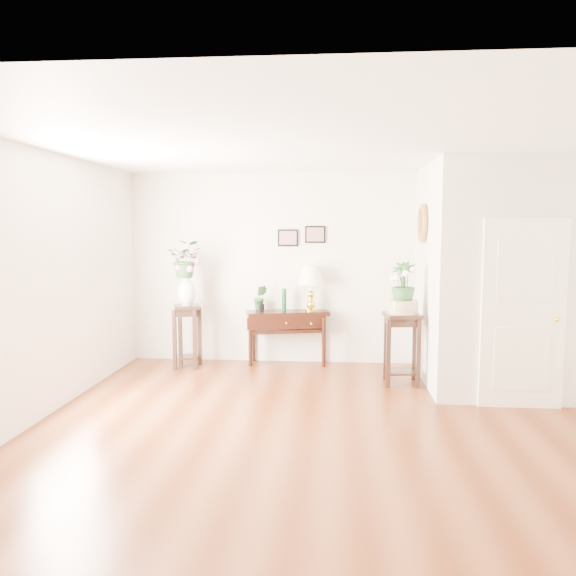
# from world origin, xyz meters

# --- Properties ---
(floor) EXTENTS (6.00, 5.50, 0.02)m
(floor) POSITION_xyz_m (0.00, 0.00, 0.00)
(floor) COLOR brown
(floor) RESTS_ON ground
(ceiling) EXTENTS (6.00, 5.50, 0.02)m
(ceiling) POSITION_xyz_m (0.00, 0.00, 2.80)
(ceiling) COLOR white
(ceiling) RESTS_ON ground
(wall_back) EXTENTS (6.00, 0.02, 2.80)m
(wall_back) POSITION_xyz_m (0.00, 2.75, 1.40)
(wall_back) COLOR silver
(wall_back) RESTS_ON ground
(wall_front) EXTENTS (6.00, 0.02, 2.80)m
(wall_front) POSITION_xyz_m (0.00, -2.75, 1.40)
(wall_front) COLOR silver
(wall_front) RESTS_ON ground
(wall_left) EXTENTS (0.02, 5.50, 2.80)m
(wall_left) POSITION_xyz_m (-3.00, 0.00, 1.40)
(wall_left) COLOR silver
(wall_left) RESTS_ON ground
(partition) EXTENTS (1.80, 1.95, 2.80)m
(partition) POSITION_xyz_m (2.10, 1.77, 1.40)
(partition) COLOR silver
(partition) RESTS_ON floor
(door) EXTENTS (0.90, 0.05, 2.10)m
(door) POSITION_xyz_m (2.10, 0.78, 1.05)
(door) COLOR white
(door) RESTS_ON floor
(art_print_left) EXTENTS (0.30, 0.02, 0.25)m
(art_print_left) POSITION_xyz_m (-0.65, 2.73, 1.85)
(art_print_left) COLOR black
(art_print_left) RESTS_ON wall_back
(art_print_right) EXTENTS (0.30, 0.02, 0.25)m
(art_print_right) POSITION_xyz_m (-0.25, 2.73, 1.90)
(art_print_right) COLOR black
(art_print_right) RESTS_ON wall_back
(wall_ornament) EXTENTS (0.07, 0.51, 0.51)m
(wall_ornament) POSITION_xyz_m (1.16, 1.90, 2.05)
(wall_ornament) COLOR #A16F2D
(wall_ornament) RESTS_ON partition
(console_table) EXTENTS (1.24, 0.66, 0.79)m
(console_table) POSITION_xyz_m (-0.64, 2.57, 0.39)
(console_table) COLOR black
(console_table) RESTS_ON floor
(table_lamp) EXTENTS (0.49, 0.49, 0.67)m
(table_lamp) POSITION_xyz_m (-0.30, 2.57, 1.14)
(table_lamp) COLOR gold
(table_lamp) RESTS_ON console_table
(green_vase) EXTENTS (0.08, 0.08, 0.33)m
(green_vase) POSITION_xyz_m (-0.69, 2.57, 0.96)
(green_vase) COLOR #0B3D18
(green_vase) RESTS_ON console_table
(potted_plant) EXTENTS (0.20, 0.17, 0.36)m
(potted_plant) POSITION_xyz_m (-1.04, 2.57, 0.97)
(potted_plant) COLOR #2B5829
(potted_plant) RESTS_ON console_table
(plant_stand_a) EXTENTS (0.44, 0.44, 0.90)m
(plant_stand_a) POSITION_xyz_m (-2.06, 2.26, 0.45)
(plant_stand_a) COLOR black
(plant_stand_a) RESTS_ON floor
(porcelain_vase) EXTENTS (0.32, 0.32, 0.44)m
(porcelain_vase) POSITION_xyz_m (-2.06, 2.26, 1.13)
(porcelain_vase) COLOR white
(porcelain_vase) RESTS_ON plant_stand_a
(lily_arrangement) EXTENTS (0.50, 0.44, 0.53)m
(lily_arrangement) POSITION_xyz_m (-2.06, 2.26, 1.57)
(lily_arrangement) COLOR #2B5829
(lily_arrangement) RESTS_ON porcelain_vase
(plant_stand_b) EXTENTS (0.49, 0.49, 0.91)m
(plant_stand_b) POSITION_xyz_m (0.90, 1.63, 0.46)
(plant_stand_b) COLOR black
(plant_stand_b) RESTS_ON floor
(ceramic_bowl) EXTENTS (0.49, 0.49, 0.17)m
(ceramic_bowl) POSITION_xyz_m (0.90, 1.63, 0.99)
(ceramic_bowl) COLOR beige
(ceramic_bowl) RESTS_ON plant_stand_b
(narcissus) EXTENTS (0.33, 0.33, 0.53)m
(narcissus) POSITION_xyz_m (0.90, 1.63, 1.30)
(narcissus) COLOR #2B5829
(narcissus) RESTS_ON ceramic_bowl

